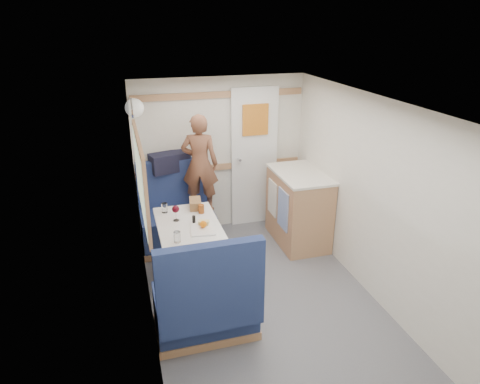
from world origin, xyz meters
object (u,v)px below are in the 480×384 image
object	(u,v)px
galley_counter	(298,207)
beer_glass	(201,209)
duffel_bag	(170,162)
pepper_grinder	(194,220)
cheese_block	(204,222)
tumbler_left	(177,237)
person	(200,164)
dome_light	(134,108)
wine_glass	(176,210)
dinette_table	(189,236)
bench_near	(207,308)
bread_loaf	(195,204)
tumbler_mid	(165,208)
bench_far	(178,223)
tray	(203,229)
orange_fruit	(203,224)

from	to	relation	value
galley_counter	beer_glass	distance (m)	1.37
duffel_bag	pepper_grinder	world-z (taller)	duffel_bag
cheese_block	beer_glass	xyz separation A→B (m)	(0.04, 0.30, 0.01)
tumbler_left	person	bearing A→B (deg)	69.27
dome_light	wine_glass	size ratio (longest dim) A/B	1.19
dinette_table	bench_near	world-z (taller)	bench_near
pepper_grinder	beer_glass	bearing A→B (deg)	62.06
person	wine_glass	world-z (taller)	person
tumbler_left	bread_loaf	size ratio (longest dim) A/B	0.47
cheese_block	tumbler_mid	size ratio (longest dim) A/B	1.00
person	bread_loaf	size ratio (longest dim) A/B	5.33
dinette_table	bench_near	bearing A→B (deg)	-90.00
galley_counter	duffel_bag	xyz separation A→B (m)	(-1.49, 0.57, 0.55)
dinette_table	duffel_bag	bearing A→B (deg)	91.09
bench_far	pepper_grinder	bearing A→B (deg)	-86.51
dome_light	pepper_grinder	world-z (taller)	dome_light
wine_glass	beer_glass	world-z (taller)	wine_glass
person	tray	xyz separation A→B (m)	(-0.18, -1.04, -0.32)
bench_near	tumbler_left	bearing A→B (deg)	108.21
dome_light	bread_loaf	xyz separation A→B (m)	(0.53, -0.51, -0.98)
person	tumbler_left	xyz separation A→B (m)	(-0.46, -1.22, -0.27)
beer_glass	orange_fruit	bearing A→B (deg)	-98.32
galley_counter	orange_fruit	distance (m)	1.56
cheese_block	wine_glass	bearing A→B (deg)	142.27
duffel_bag	orange_fruit	xyz separation A→B (m)	(0.15, -1.30, -0.24)
galley_counter	beer_glass	world-z (taller)	galley_counter
person	cheese_block	xyz separation A→B (m)	(-0.16, -0.96, -0.29)
dome_light	person	xyz separation A→B (m)	(0.69, -0.00, -0.70)
bench_far	beer_glass	xyz separation A→B (m)	(0.18, -0.68, 0.47)
dinette_table	bench_far	size ratio (longest dim) A/B	0.88
dinette_table	galley_counter	world-z (taller)	galley_counter
galley_counter	bread_loaf	size ratio (longest dim) A/B	4.10
dome_light	galley_counter	distance (m)	2.28
tumbler_left	beer_glass	distance (m)	0.66
bench_far	cheese_block	xyz separation A→B (m)	(0.14, -0.98, 0.46)
dinette_table	beer_glass	world-z (taller)	beer_glass
cheese_block	beer_glass	distance (m)	0.30
galley_counter	beer_glass	xyz separation A→B (m)	(-1.29, -0.36, 0.30)
dome_light	tumbler_mid	world-z (taller)	dome_light
tray	pepper_grinder	size ratio (longest dim) A/B	3.44
tumbler_left	bread_loaf	distance (m)	0.78
bench_far	pepper_grinder	world-z (taller)	bench_far
duffel_bag	tumbler_left	world-z (taller)	duffel_bag
dome_light	bread_loaf	world-z (taller)	dome_light
dinette_table	person	world-z (taller)	person
wine_glass	beer_glass	distance (m)	0.31
person	orange_fruit	size ratio (longest dim) A/B	17.63
duffel_bag	tray	bearing A→B (deg)	-98.91
tray	tumbler_left	world-z (taller)	tumbler_left
galley_counter	orange_fruit	xyz separation A→B (m)	(-1.34, -0.73, 0.31)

